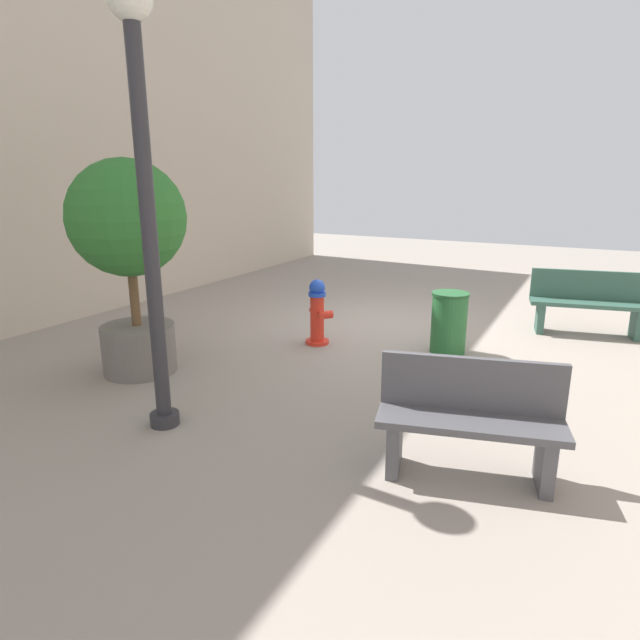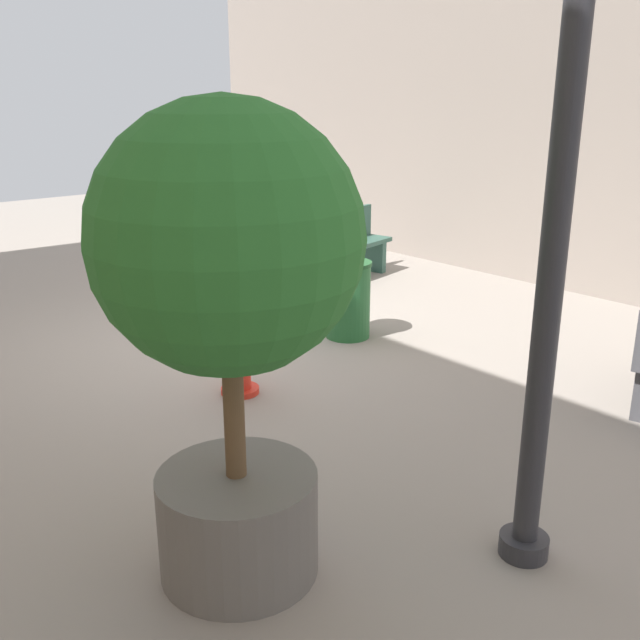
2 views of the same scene
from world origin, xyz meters
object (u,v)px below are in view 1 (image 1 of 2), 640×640
object	(u,v)px
bench_near	(589,302)
planter_tree	(129,240)
fire_hydrant	(318,312)
street_lamp	(144,167)
trash_bin	(449,323)
bench_far	(470,419)

from	to	relation	value
bench_near	planter_tree	distance (m)	6.55
fire_hydrant	bench_near	world-z (taller)	bench_near
street_lamp	trash_bin	distance (m)	4.39
trash_bin	bench_far	bearing A→B (deg)	107.47
bench_far	trash_bin	bearing A→B (deg)	-72.53
fire_hydrant	street_lamp	size ratio (longest dim) A/B	0.24
planter_tree	street_lamp	size ratio (longest dim) A/B	0.66
bench_near	fire_hydrant	bearing A→B (deg)	34.55
bench_far	street_lamp	distance (m)	3.42
street_lamp	trash_bin	world-z (taller)	street_lamp
fire_hydrant	street_lamp	xyz separation A→B (m)	(0.10, 2.97, 1.94)
planter_tree	bench_far	bearing A→B (deg)	173.12
bench_far	trash_bin	distance (m)	3.13
fire_hydrant	bench_near	distance (m)	4.10
fire_hydrant	bench_far	distance (m)	3.67
bench_far	planter_tree	xyz separation A→B (m)	(4.09, -0.49, 1.13)
planter_tree	trash_bin	xyz separation A→B (m)	(-3.15, -2.49, -1.20)
planter_tree	trash_bin	bearing A→B (deg)	-141.71
fire_hydrant	trash_bin	world-z (taller)	fire_hydrant
bench_near	planter_tree	xyz separation A→B (m)	(4.78, 4.33, 1.12)
bench_far	planter_tree	distance (m)	4.27
street_lamp	fire_hydrant	bearing A→B (deg)	-91.98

